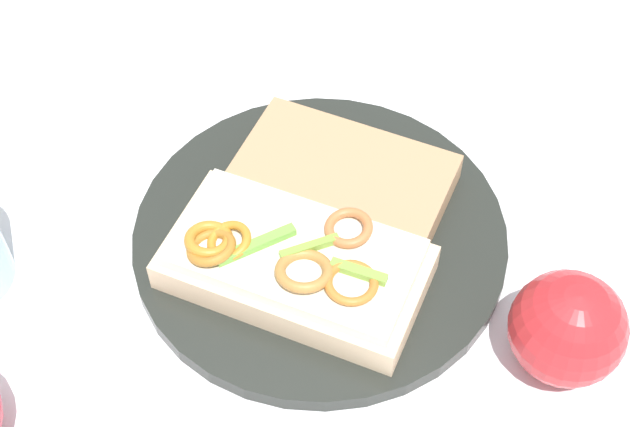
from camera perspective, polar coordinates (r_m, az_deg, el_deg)
ground_plane at (r=0.65m, az=-0.00°, el=-1.78°), size 2.00×2.00×0.00m
plate at (r=0.64m, az=-0.00°, el=-1.45°), size 0.26×0.26×0.01m
sandwich at (r=0.60m, az=-1.63°, el=-3.07°), size 0.13×0.19×0.04m
bread_slice_side at (r=0.65m, az=1.43°, el=2.21°), size 0.12×0.17×0.02m
apple_0 at (r=0.59m, az=15.12°, el=-6.91°), size 0.08×0.08×0.07m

